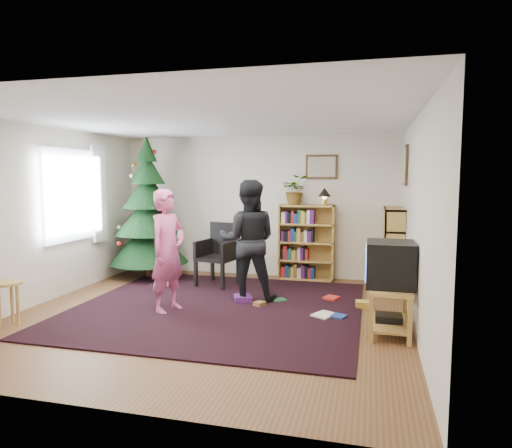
% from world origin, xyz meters
% --- Properties ---
extents(floor, '(5.00, 5.00, 0.00)m').
position_xyz_m(floor, '(0.00, 0.00, 0.00)').
color(floor, brown).
rests_on(floor, ground).
extents(ceiling, '(5.00, 5.00, 0.00)m').
position_xyz_m(ceiling, '(0.00, 0.00, 2.50)').
color(ceiling, white).
rests_on(ceiling, wall_back).
extents(wall_back, '(5.00, 0.02, 2.50)m').
position_xyz_m(wall_back, '(0.00, 2.50, 1.25)').
color(wall_back, silver).
rests_on(wall_back, floor).
extents(wall_front, '(5.00, 0.02, 2.50)m').
position_xyz_m(wall_front, '(0.00, -2.50, 1.25)').
color(wall_front, silver).
rests_on(wall_front, floor).
extents(wall_left, '(0.02, 5.00, 2.50)m').
position_xyz_m(wall_left, '(-2.50, 0.00, 1.25)').
color(wall_left, silver).
rests_on(wall_left, floor).
extents(wall_right, '(0.02, 5.00, 2.50)m').
position_xyz_m(wall_right, '(2.50, 0.00, 1.25)').
color(wall_right, silver).
rests_on(wall_right, floor).
extents(rug, '(3.80, 3.60, 0.02)m').
position_xyz_m(rug, '(0.00, 0.30, 0.01)').
color(rug, black).
rests_on(rug, floor).
extents(window_pane, '(0.04, 1.20, 1.40)m').
position_xyz_m(window_pane, '(-2.47, 0.60, 1.50)').
color(window_pane, silver).
rests_on(window_pane, wall_left).
extents(curtain, '(0.06, 0.35, 1.60)m').
position_xyz_m(curtain, '(-2.43, 1.30, 1.50)').
color(curtain, white).
rests_on(curtain, wall_left).
extents(picture_back, '(0.55, 0.03, 0.42)m').
position_xyz_m(picture_back, '(1.15, 2.48, 1.95)').
color(picture_back, '#4C3319').
rests_on(picture_back, wall_back).
extents(picture_right, '(0.03, 0.50, 0.60)m').
position_xyz_m(picture_right, '(2.48, 1.75, 1.95)').
color(picture_right, '#4C3319').
rests_on(picture_right, wall_right).
extents(christmas_tree, '(1.37, 1.37, 2.48)m').
position_xyz_m(christmas_tree, '(-1.81, 1.83, 1.03)').
color(christmas_tree, '#3F2816').
rests_on(christmas_tree, rug).
extents(bookshelf_back, '(0.95, 0.30, 1.30)m').
position_xyz_m(bookshelf_back, '(0.92, 2.34, 0.66)').
color(bookshelf_back, '#B59040').
rests_on(bookshelf_back, floor).
extents(bookshelf_right, '(0.30, 0.95, 1.30)m').
position_xyz_m(bookshelf_right, '(2.34, 1.92, 0.66)').
color(bookshelf_right, '#B59040').
rests_on(bookshelf_right, floor).
extents(tv_stand, '(0.46, 0.83, 0.55)m').
position_xyz_m(tv_stand, '(2.22, -0.15, 0.32)').
color(tv_stand, '#B59040').
rests_on(tv_stand, floor).
extents(crt_tv, '(0.54, 0.58, 0.51)m').
position_xyz_m(crt_tv, '(2.22, -0.15, 0.80)').
color(crt_tv, black).
rests_on(crt_tv, tv_stand).
extents(armchair, '(0.67, 0.68, 1.02)m').
position_xyz_m(armchair, '(-0.42, 1.60, 0.55)').
color(armchair, black).
rests_on(armchair, rug).
extents(stool, '(0.32, 0.32, 0.53)m').
position_xyz_m(stool, '(-2.20, -0.99, 0.41)').
color(stool, '#B59040').
rests_on(stool, floor).
extents(person_standing, '(0.54, 0.68, 1.62)m').
position_xyz_m(person_standing, '(-0.59, 0.01, 0.81)').
color(person_standing, '#C95083').
rests_on(person_standing, rug).
extents(person_by_chair, '(0.95, 0.80, 1.74)m').
position_xyz_m(person_by_chair, '(0.29, 0.80, 0.87)').
color(person_by_chair, black).
rests_on(person_by_chair, rug).
extents(potted_plant, '(0.54, 0.49, 0.51)m').
position_xyz_m(potted_plant, '(0.72, 2.34, 1.55)').
color(potted_plant, gray).
rests_on(potted_plant, bookshelf_back).
extents(table_lamp, '(0.22, 0.22, 0.29)m').
position_xyz_m(table_lamp, '(1.22, 2.34, 1.50)').
color(table_lamp, '#A57F33').
rests_on(table_lamp, bookshelf_back).
extents(floor_clutter, '(1.88, 1.03, 0.08)m').
position_xyz_m(floor_clutter, '(1.14, 0.61, 0.04)').
color(floor_clutter, '#A51E19').
rests_on(floor_clutter, rug).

